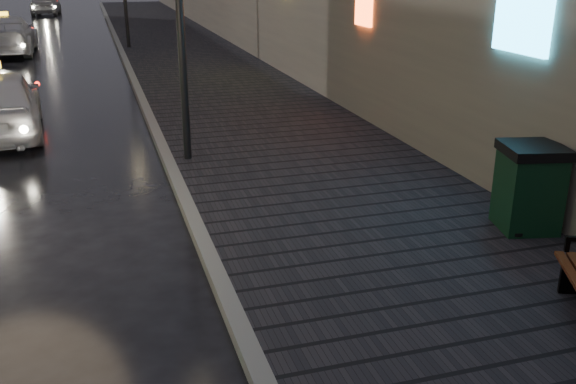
% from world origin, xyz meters
% --- Properties ---
extents(ground, '(120.00, 120.00, 0.00)m').
position_xyz_m(ground, '(0.00, 0.00, 0.00)').
color(ground, black).
rests_on(ground, ground).
extents(sidewalk, '(4.60, 58.00, 0.15)m').
position_xyz_m(sidewalk, '(3.90, 21.00, 0.07)').
color(sidewalk, black).
rests_on(sidewalk, ground).
extents(curb, '(0.20, 58.00, 0.15)m').
position_xyz_m(curb, '(1.50, 21.00, 0.07)').
color(curb, slate).
rests_on(curb, ground).
extents(trash_bin, '(0.92, 0.92, 1.17)m').
position_xyz_m(trash_bin, '(5.75, 1.46, 0.75)').
color(trash_bin, black).
rests_on(trash_bin, sidewalk).
extents(taxi_mid, '(2.07, 5.09, 1.48)m').
position_xyz_m(taxi_mid, '(-2.75, 22.36, 0.74)').
color(taxi_mid, silver).
rests_on(taxi_mid, ground).
extents(car_far, '(1.91, 4.16, 1.38)m').
position_xyz_m(car_far, '(-2.19, 41.19, 0.69)').
color(car_far, '#999AA1').
rests_on(car_far, ground).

